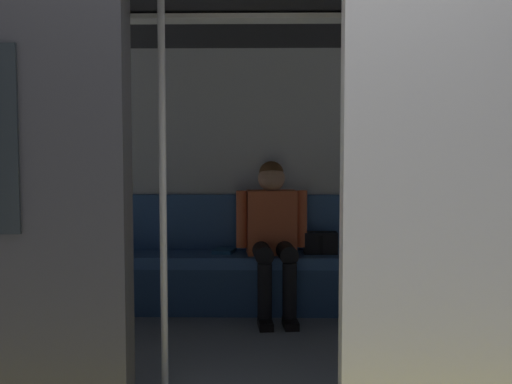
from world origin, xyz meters
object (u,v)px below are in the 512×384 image
(person_seated, at_px, (273,227))
(book, at_px, (224,251))
(train_car, at_px, (236,118))
(handbag, at_px, (320,243))
(grab_pole_door, at_px, (163,195))
(bench_seat, at_px, (249,268))

(person_seated, relative_size, book, 5.39)
(train_car, relative_size, handbag, 24.62)
(train_car, height_order, book, train_car)
(person_seated, bearing_deg, grab_pole_door, 70.38)
(train_car, relative_size, person_seated, 5.40)
(bench_seat, bearing_deg, grab_pole_door, 76.82)
(handbag, relative_size, book, 1.18)
(bench_seat, height_order, book, book)
(bench_seat, xyz_separation_m, book, (0.20, -0.09, 0.12))
(book, bearing_deg, bench_seat, 165.21)
(handbag, height_order, grab_pole_door, grab_pole_door)
(handbag, relative_size, grab_pole_door, 0.13)
(person_seated, bearing_deg, bench_seat, -16.11)
(handbag, bearing_deg, book, -2.25)
(handbag, bearing_deg, grab_pole_door, 60.87)
(train_car, distance_m, book, 1.45)
(bench_seat, relative_size, person_seated, 2.72)
(bench_seat, height_order, grab_pole_door, grab_pole_door)
(train_car, bearing_deg, person_seated, -104.25)
(book, bearing_deg, person_seated, 169.01)
(bench_seat, bearing_deg, handbag, -173.72)
(handbag, bearing_deg, train_car, 59.28)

